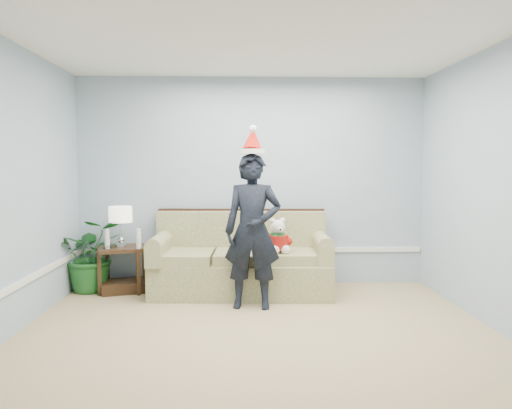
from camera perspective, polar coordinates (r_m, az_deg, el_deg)
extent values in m
cube|color=tan|center=(4.30, 0.52, -16.89)|extent=(4.50, 5.00, 0.02)
cube|color=white|center=(4.17, 0.55, 20.49)|extent=(4.50, 5.00, 0.02)
cube|color=#9CAFC8|center=(6.52, -0.46, 2.61)|extent=(4.50, 0.02, 2.70)
cube|color=#9CAFC8|center=(1.52, 4.81, -3.28)|extent=(4.50, 0.02, 2.70)
cube|color=white|center=(6.59, -0.45, -5.24)|extent=(4.48, 0.03, 0.06)
cube|color=#55622E|center=(6.15, -1.66, -8.28)|extent=(2.18, 1.02, 0.41)
cube|color=#55622E|center=(6.08, -7.96, -5.92)|extent=(0.67, 0.76, 0.12)
cube|color=#55622E|center=(6.04, -1.66, -5.93)|extent=(0.67, 0.76, 0.12)
cube|color=#55622E|center=(6.08, 4.63, -5.88)|extent=(0.67, 0.76, 0.12)
cube|color=#55622E|center=(6.40, -1.69, -3.32)|extent=(2.15, 0.30, 0.57)
cube|color=black|center=(6.44, -1.70, -0.71)|extent=(2.14, 0.16, 0.05)
cube|color=#55622E|center=(6.16, -10.86, -5.24)|extent=(0.23, 0.93, 0.24)
cube|color=#55622E|center=(6.17, 7.51, -5.18)|extent=(0.23, 0.93, 0.24)
cube|color=#382014|center=(6.40, -15.05, -4.89)|extent=(0.70, 0.64, 0.05)
cube|color=#382014|center=(6.49, -14.97, -9.01)|extent=(0.63, 0.57, 0.13)
cube|color=#382014|center=(6.32, -17.47, -7.42)|extent=(0.06, 0.06, 0.56)
cube|color=#382014|center=(6.22, -13.27, -7.54)|extent=(0.06, 0.06, 0.56)
cube|color=#382014|center=(6.68, -16.61, -6.78)|extent=(0.06, 0.06, 0.56)
cube|color=#382014|center=(6.57, -12.64, -6.87)|extent=(0.06, 0.06, 0.56)
cylinder|color=silver|center=(6.37, -15.16, -4.60)|extent=(0.13, 0.13, 0.03)
sphere|color=silver|center=(6.36, -15.17, -3.93)|extent=(0.08, 0.08, 0.08)
cylinder|color=silver|center=(6.34, -15.20, -2.83)|extent=(0.02, 0.02, 0.28)
cylinder|color=white|center=(6.32, -15.23, -1.09)|extent=(0.28, 0.28, 0.19)
cylinder|color=silver|center=(6.29, -16.63, -4.26)|extent=(0.06, 0.06, 0.13)
cylinder|color=white|center=(6.28, -16.65, -3.19)|extent=(0.05, 0.05, 0.11)
cylinder|color=silver|center=(6.21, -13.25, -4.31)|extent=(0.06, 0.06, 0.13)
cylinder|color=white|center=(6.19, -13.27, -3.22)|extent=(0.05, 0.05, 0.11)
imported|color=#1C5D22|center=(6.56, -18.22, -5.46)|extent=(0.98, 0.91, 0.91)
imported|color=black|center=(5.44, -0.38, -3.05)|extent=(0.66, 0.47, 1.70)
cylinder|color=white|center=(5.40, -0.39, 6.09)|extent=(0.31, 0.31, 0.05)
cone|color=#B21313|center=(5.43, -0.40, 7.48)|extent=(0.27, 0.32, 0.31)
sphere|color=white|center=(5.34, -0.37, 8.65)|extent=(0.08, 0.08, 0.08)
sphere|color=white|center=(5.94, 2.47, -4.33)|extent=(0.24, 0.24, 0.24)
cylinder|color=#B21313|center=(5.94, 2.47, -4.33)|extent=(0.31, 0.31, 0.17)
cylinder|color=#175F2A|center=(5.92, 2.47, -3.41)|extent=(0.20, 0.20, 0.03)
sphere|color=white|center=(5.84, 1.90, -5.24)|extent=(0.11, 0.11, 0.11)
sphere|color=white|center=(5.85, 3.19, -5.23)|extent=(0.11, 0.11, 0.11)
sphere|color=white|center=(5.90, 2.48, -2.60)|extent=(0.17, 0.17, 0.17)
sphere|color=black|center=(5.80, 2.56, -2.87)|extent=(0.02, 0.02, 0.02)
sphere|color=white|center=(5.90, 1.88, -1.86)|extent=(0.07, 0.07, 0.07)
sphere|color=white|center=(5.91, 3.06, -1.85)|extent=(0.07, 0.07, 0.07)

